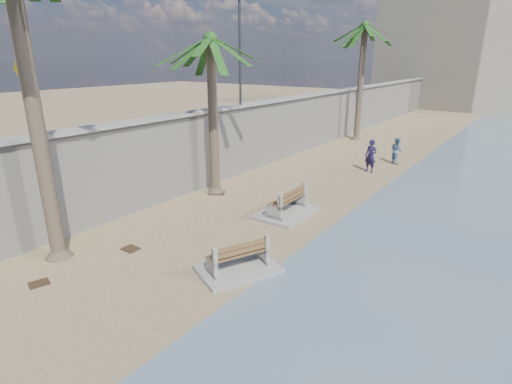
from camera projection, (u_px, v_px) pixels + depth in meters
The scene contains 15 objects.
ground_plane at pixel (100, 320), 9.47m from camera, with size 140.00×140.00×0.00m, color #8F7857.
seawall at pixel (312, 122), 27.13m from camera, with size 0.45×70.00×3.50m, color gray.
wall_cap at pixel (313, 95), 26.55m from camera, with size 0.80×70.00×0.12m, color gray.
end_building at pixel (464, 48), 48.19m from camera, with size 18.00×12.00×14.00m, color #B7AA93.
bench_near at pixel (238, 258), 11.52m from camera, with size 2.36×2.71×0.95m.
bench_far at pixel (287, 203), 15.69m from camera, with size 1.75×2.54×1.05m.
palm_mid at pixel (211, 41), 16.32m from camera, with size 5.00×5.00×7.53m.
palm_back at pixel (365, 27), 27.67m from camera, with size 5.00×5.00×8.92m.
pedestrian_sign at pixel (23, 85), 11.74m from camera, with size 0.78×0.07×2.40m.
streetlight at pixel (240, 41), 19.37m from camera, with size 0.28×0.28×5.12m.
person_a at pixel (371, 154), 21.35m from camera, with size 0.73×0.50×2.03m, color #181335.
person_b at pixel (397, 149), 23.17m from camera, with size 0.81×0.63×1.69m, color #45658F.
debris_b at pixel (39, 283), 10.98m from camera, with size 0.51×0.41×0.03m, color #382616.
debris_c at pixel (217, 193), 18.28m from camera, with size 0.72×0.58×0.03m, color #382616.
debris_d at pixel (130, 249), 12.96m from camera, with size 0.55×0.44×0.03m, color #382616.
Camera 1 is at (7.69, -4.29, 5.93)m, focal length 28.00 mm.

